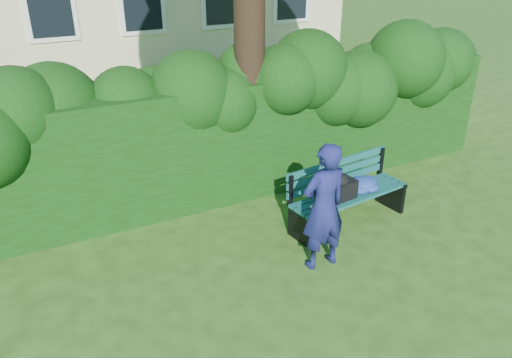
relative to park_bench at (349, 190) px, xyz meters
name	(u,v)px	position (x,y,z in m)	size (l,w,h in m)	color
ground	(278,267)	(-1.40, -0.52, -0.51)	(80.00, 80.00, 0.00)	#2B4A17
hedge	(208,141)	(-1.40, 1.68, 0.39)	(10.00, 1.00, 1.80)	black
park_bench	(349,190)	(0.00, 0.00, 0.00)	(1.86, 0.78, 0.89)	#104B51
man_reading	(324,207)	(-0.90, -0.70, 0.30)	(0.59, 0.39, 1.61)	navy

